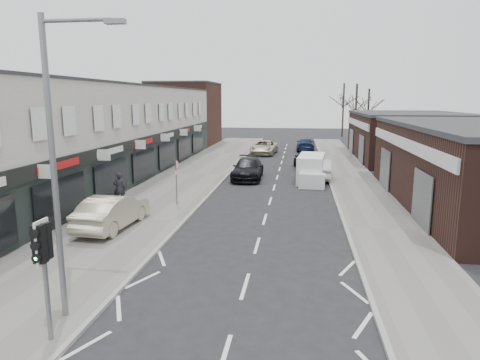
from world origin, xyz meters
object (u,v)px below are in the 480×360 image
(warning_sign, at_px, (177,168))
(white_van, at_px, (311,169))
(street_lamp, at_px, (59,155))
(parked_car_right_b, at_px, (306,160))
(parked_car_right_c, at_px, (306,144))
(pedestrian, at_px, (119,188))
(parked_car_right_a, at_px, (320,169))
(parked_car_left_a, at_px, (250,167))
(parked_car_left_b, at_px, (248,169))
(sedan_on_pavement, at_px, (113,211))
(parked_car_left_c, at_px, (264,147))
(traffic_light, at_px, (43,252))

(warning_sign, relative_size, white_van, 0.51)
(street_lamp, distance_m, white_van, 22.66)
(parked_car_right_b, xyz_separation_m, parked_car_right_c, (0.09, 13.59, -0.08))
(pedestrian, xyz_separation_m, parked_car_right_a, (11.74, 10.09, -0.26))
(pedestrian, distance_m, parked_car_right_b, 18.26)
(parked_car_left_a, distance_m, parked_car_left_b, 1.30)
(parked_car_left_a, height_order, parked_car_right_b, parked_car_right_b)
(warning_sign, distance_m, parked_car_right_b, 16.26)
(white_van, bearing_deg, street_lamp, -103.16)
(parked_car_right_c, bearing_deg, parked_car_left_a, 76.18)
(sedan_on_pavement, distance_m, parked_car_left_a, 15.85)
(parked_car_left_c, bearing_deg, white_van, -68.41)
(sedan_on_pavement, height_order, parked_car_left_b, sedan_on_pavement)
(pedestrian, relative_size, parked_car_right_b, 0.38)
(parked_car_left_b, bearing_deg, parked_car_right_a, 5.53)
(street_lamp, bearing_deg, pedestrian, 107.55)
(parked_car_right_a, distance_m, parked_car_right_b, 4.76)
(street_lamp, relative_size, warning_sign, 2.96)
(sedan_on_pavement, bearing_deg, traffic_light, 108.94)
(parked_car_left_a, bearing_deg, parked_car_right_c, 76.23)
(street_lamp, distance_m, sedan_on_pavement, 9.12)
(parked_car_right_c, bearing_deg, parked_car_right_b, 90.41)
(pedestrian, height_order, parked_car_left_a, pedestrian)
(sedan_on_pavement, relative_size, parked_car_left_b, 0.87)
(parked_car_left_a, xyz_separation_m, parked_car_left_c, (0.00, 13.70, 0.08))
(parked_car_left_b, height_order, parked_car_left_c, parked_car_left_b)
(pedestrian, height_order, parked_car_right_c, pedestrian)
(white_van, xyz_separation_m, parked_car_right_c, (-0.18, 19.56, -0.20))
(parked_car_left_a, bearing_deg, parked_car_left_c, 90.84)
(traffic_light, bearing_deg, parked_car_right_c, 80.81)
(traffic_light, height_order, parked_car_right_c, traffic_light)
(warning_sign, bearing_deg, pedestrian, -173.48)
(parked_car_left_b, bearing_deg, traffic_light, -96.92)
(parked_car_left_c, height_order, parked_car_right_c, parked_car_left_c)
(street_lamp, bearing_deg, warning_sign, 92.84)
(parked_car_right_b, bearing_deg, street_lamp, 70.67)
(street_lamp, xyz_separation_m, parked_car_left_c, (2.33, 36.84, -3.86))
(traffic_light, relative_size, parked_car_left_a, 0.78)
(street_lamp, xyz_separation_m, parked_car_right_b, (6.83, 27.17, -3.79))
(sedan_on_pavement, relative_size, parked_car_right_a, 1.02)
(traffic_light, relative_size, street_lamp, 0.39)
(white_van, relative_size, parked_car_right_a, 1.12)
(parked_car_left_b, bearing_deg, white_van, -9.04)
(white_van, bearing_deg, parked_car_left_b, 177.78)
(sedan_on_pavement, height_order, parked_car_left_c, sedan_on_pavement)
(parked_car_right_b, bearing_deg, sedan_on_pavement, 59.20)
(sedan_on_pavement, height_order, pedestrian, pedestrian)
(pedestrian, relative_size, parked_car_left_c, 0.33)
(parked_car_right_c, bearing_deg, parked_car_right_a, 93.59)
(street_lamp, distance_m, parked_car_right_c, 41.53)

